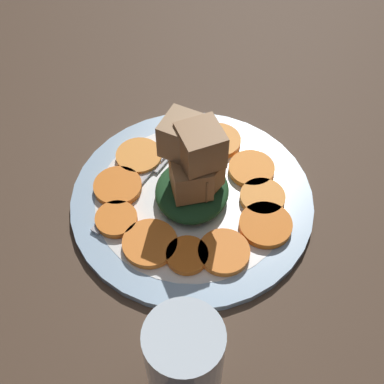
{
  "coord_description": "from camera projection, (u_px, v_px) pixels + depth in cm",
  "views": [
    {
      "loc": [
        39.29,
        5.6,
        55.73
      ],
      "look_at": [
        0.0,
        0.0,
        4.1
      ],
      "focal_mm": 50.0,
      "sensor_mm": 36.0,
      "label": 1
    }
  ],
  "objects": [
    {
      "name": "table_slab",
      "position": [
        192.0,
        207.0,
        0.68
      ],
      "size": [
        120.0,
        120.0,
        2.0
      ],
      "primitive_type": "cube",
      "color": "#4C3828",
      "rests_on": "ground"
    },
    {
      "name": "plate",
      "position": [
        192.0,
        200.0,
        0.66
      ],
      "size": [
        29.96,
        29.96,
        1.05
      ],
      "color": "#99B7D1",
      "rests_on": "table_slab"
    },
    {
      "name": "carrot_slice_0",
      "position": [
        252.0,
        169.0,
        0.68
      ],
      "size": [
        5.89,
        5.89,
        0.84
      ],
      "primitive_type": "cylinder",
      "color": "orange",
      "rests_on": "plate"
    },
    {
      "name": "carrot_slice_1",
      "position": [
        218.0,
        141.0,
        0.71
      ],
      "size": [
        6.04,
        6.04,
        0.84
      ],
      "primitive_type": "cylinder",
      "color": "orange",
      "rests_on": "plate"
    },
    {
      "name": "carrot_slice_2",
      "position": [
        181.0,
        145.0,
        0.71
      ],
      "size": [
        4.8,
        4.8,
        0.84
      ],
      "primitive_type": "cylinder",
      "color": "orange",
      "rests_on": "plate"
    },
    {
      "name": "carrot_slice_3",
      "position": [
        139.0,
        156.0,
        0.69
      ],
      "size": [
        5.98,
        5.98,
        0.84
      ],
      "primitive_type": "cylinder",
      "color": "orange",
      "rests_on": "plate"
    },
    {
      "name": "carrot_slice_4",
      "position": [
        118.0,
        185.0,
        0.67
      ],
      "size": [
        6.01,
        6.01,
        0.84
      ],
      "primitive_type": "cylinder",
      "color": "orange",
      "rests_on": "plate"
    },
    {
      "name": "carrot_slice_5",
      "position": [
        116.0,
        219.0,
        0.63
      ],
      "size": [
        5.04,
        5.04,
        0.84
      ],
      "primitive_type": "cylinder",
      "color": "orange",
      "rests_on": "plate"
    },
    {
      "name": "carrot_slice_6",
      "position": [
        150.0,
        243.0,
        0.61
      ],
      "size": [
        6.38,
        6.38,
        0.84
      ],
      "primitive_type": "cylinder",
      "color": "orange",
      "rests_on": "plate"
    },
    {
      "name": "carrot_slice_7",
      "position": [
        187.0,
        255.0,
        0.6
      ],
      "size": [
        4.84,
        4.84,
        0.84
      ],
      "primitive_type": "cylinder",
      "color": "orange",
      "rests_on": "plate"
    },
    {
      "name": "carrot_slice_8",
      "position": [
        224.0,
        252.0,
        0.61
      ],
      "size": [
        5.95,
        5.95,
        0.84
      ],
      "primitive_type": "cylinder",
      "color": "orange",
      "rests_on": "plate"
    },
    {
      "name": "carrot_slice_9",
      "position": [
        266.0,
        225.0,
        0.63
      ],
      "size": [
        6.29,
        6.29,
        0.84
      ],
      "primitive_type": "cylinder",
      "color": "orange",
      "rests_on": "plate"
    },
    {
      "name": "carrot_slice_10",
      "position": [
        262.0,
        197.0,
        0.65
      ],
      "size": [
        5.56,
        5.56,
        0.84
      ],
      "primitive_type": "cylinder",
      "color": "orange",
      "rests_on": "plate"
    },
    {
      "name": "center_pile",
      "position": [
        193.0,
        171.0,
        0.62
      ],
      "size": [
        9.97,
        8.97,
        11.78
      ],
      "color": "#1E4723",
      "rests_on": "plate"
    },
    {
      "name": "fork",
      "position": [
        139.0,
        182.0,
        0.67
      ],
      "size": [
        16.35,
        8.57,
        0.4
      ],
      "rotation": [
        0.0,
        0.0,
        -0.42
      ],
      "color": "#B2B2B7",
      "rests_on": "plate"
    },
    {
      "name": "water_glass",
      "position": [
        185.0,
        364.0,
        0.48
      ],
      "size": [
        6.96,
        6.96,
        12.79
      ],
      "color": "silver",
      "rests_on": "table_slab"
    }
  ]
}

